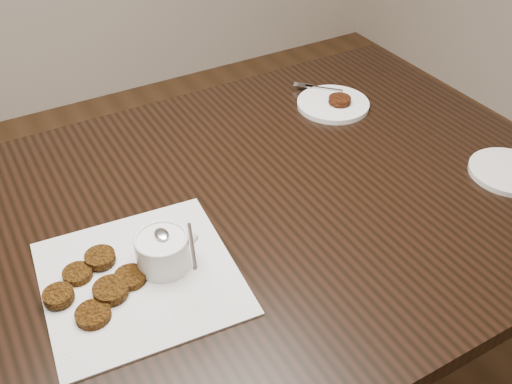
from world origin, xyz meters
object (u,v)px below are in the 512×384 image
(table, at_px, (235,327))
(napkin, at_px, (140,277))
(plate_empty, at_px, (509,172))
(plate_with_patty, at_px, (333,102))
(sauce_ramekin, at_px, (161,237))

(table, bearing_deg, napkin, -159.44)
(table, relative_size, plate_empty, 8.79)
(plate_empty, bearing_deg, plate_with_patty, 110.53)
(table, xyz_separation_m, plate_with_patty, (0.43, 0.24, 0.39))
(sauce_ramekin, relative_size, plate_with_patty, 0.72)
(napkin, bearing_deg, plate_with_patty, 26.34)
(plate_with_patty, xyz_separation_m, plate_empty, (0.16, -0.44, -0.01))
(sauce_ramekin, xyz_separation_m, plate_with_patty, (0.61, 0.32, -0.06))
(napkin, relative_size, sauce_ramekin, 2.50)
(napkin, height_order, sauce_ramekin, sauce_ramekin)
(plate_with_patty, bearing_deg, plate_empty, -69.47)
(napkin, height_order, plate_with_patty, plate_with_patty)
(napkin, bearing_deg, sauce_ramekin, 7.33)
(sauce_ramekin, distance_m, plate_empty, 0.78)
(table, distance_m, napkin, 0.45)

